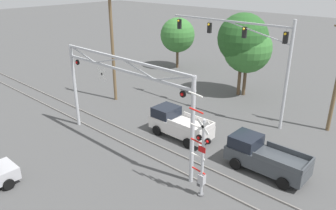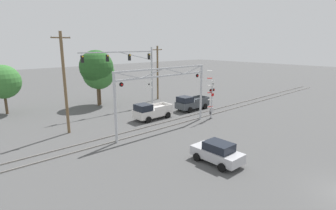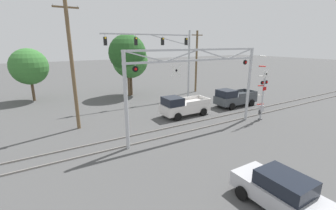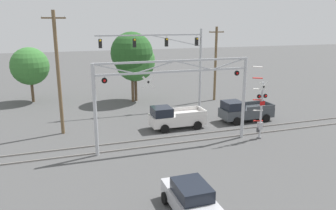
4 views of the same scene
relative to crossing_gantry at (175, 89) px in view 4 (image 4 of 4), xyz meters
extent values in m
cube|color=gray|center=(0.01, 0.28, -4.31)|extent=(80.00, 0.08, 0.10)
cube|color=gray|center=(0.01, 1.72, -4.31)|extent=(80.00, 0.08, 0.10)
cylinder|color=#B7BABF|center=(-5.68, 0.00, -1.16)|extent=(0.24, 0.24, 6.40)
cylinder|color=#B7BABF|center=(5.71, 0.00, -1.16)|extent=(0.24, 0.24, 6.40)
cube|color=#B7BABF|center=(0.01, 0.00, 1.22)|extent=(11.64, 0.14, 0.14)
cube|color=#B7BABF|center=(0.01, 0.00, 1.97)|extent=(11.64, 0.14, 0.14)
cube|color=#B7BABF|center=(-4.26, 0.00, 1.60)|extent=(2.87, 0.08, 0.83)
cube|color=#B7BABF|center=(-1.41, 0.00, 1.60)|extent=(2.87, 0.08, 0.83)
cube|color=#B7BABF|center=(1.44, 0.00, 1.60)|extent=(2.87, 0.08, 0.83)
cube|color=#B7BABF|center=(4.29, 0.00, 1.60)|extent=(2.87, 0.08, 0.83)
cylinder|color=black|center=(-4.96, 0.00, 0.86)|extent=(0.38, 0.10, 0.38)
sphere|color=red|center=(-4.96, -0.07, 0.86)|extent=(0.18, 0.18, 0.18)
cylinder|color=#B7BABF|center=(-4.96, 0.00, 1.10)|extent=(0.04, 0.04, 0.10)
cylinder|color=black|center=(4.99, 0.00, 0.86)|extent=(0.38, 0.10, 0.38)
sphere|color=red|center=(4.99, -0.07, 0.86)|extent=(0.18, 0.18, 0.18)
cylinder|color=#B7BABF|center=(4.99, 0.00, 1.10)|extent=(0.04, 0.04, 0.10)
cube|color=white|center=(-1.98, -0.10, 0.60)|extent=(0.88, 0.03, 0.88)
cube|color=white|center=(-1.98, -0.10, 0.60)|extent=(0.88, 0.03, 0.88)
cylinder|color=black|center=(-1.98, -0.12, 0.60)|extent=(0.04, 0.04, 0.02)
cylinder|color=#B7BABF|center=(6.93, -0.65, -2.09)|extent=(0.16, 0.16, 4.54)
cylinder|color=#59595B|center=(6.93, -0.65, -4.31)|extent=(0.35, 0.35, 0.10)
cube|color=white|center=(6.93, -0.76, -0.17)|extent=(0.78, 0.03, 0.78)
cube|color=white|center=(6.93, -0.76, -0.17)|extent=(0.78, 0.03, 0.78)
cylinder|color=black|center=(6.93, -0.78, -0.17)|extent=(0.04, 0.04, 0.02)
cylinder|color=black|center=(6.65, -0.65, -0.92)|extent=(0.32, 0.09, 0.32)
sphere|color=red|center=(6.65, -0.71, -0.92)|extent=(0.16, 0.16, 0.16)
cylinder|color=black|center=(7.21, -0.65, -0.92)|extent=(0.32, 0.09, 0.32)
sphere|color=red|center=(7.21, -0.71, -0.92)|extent=(0.16, 0.16, 0.16)
cube|color=#B7BABF|center=(6.93, -0.65, -0.92)|extent=(0.64, 0.06, 0.06)
cube|color=red|center=(6.93, -0.75, -1.47)|extent=(0.44, 0.02, 0.32)
cube|color=#B2B2B7|center=(6.93, -0.65, -3.31)|extent=(0.36, 0.28, 0.56)
cylinder|color=red|center=(6.72, -0.65, -2.89)|extent=(0.86, 0.09, 0.17)
cylinder|color=white|center=(6.64, -0.65, -2.04)|extent=(0.86, 0.09, 0.17)
cylinder|color=red|center=(6.56, -0.65, -1.19)|extent=(0.86, 0.09, 0.17)
cylinder|color=white|center=(6.49, -0.65, -0.34)|extent=(0.86, 0.09, 0.17)
cylinder|color=red|center=(6.41, -0.65, 0.51)|extent=(0.86, 0.09, 0.17)
cylinder|color=white|center=(6.34, -0.65, 1.36)|extent=(0.86, 0.09, 0.17)
cube|color=#3F3F42|center=(6.78, -0.65, -3.66)|extent=(0.24, 0.12, 0.36)
cylinder|color=#B7BABF|center=(6.51, 10.13, -0.21)|extent=(0.24, 0.24, 8.30)
cube|color=#B7BABF|center=(1.07, 10.13, 3.33)|extent=(10.89, 0.14, 0.14)
cube|color=#B7BABF|center=(3.79, 10.13, 2.73)|extent=(5.46, 0.08, 1.28)
cylinder|color=#B7BABF|center=(-3.87, 10.13, 3.18)|extent=(0.04, 0.04, 0.30)
cube|color=black|center=(-3.87, 10.13, 2.61)|extent=(0.30, 0.26, 0.84)
sphere|color=yellow|center=(-3.87, 9.96, 2.90)|extent=(0.18, 0.18, 0.18)
cylinder|color=#B7BABF|center=(-0.58, 10.13, 3.18)|extent=(0.04, 0.04, 0.30)
cube|color=black|center=(-0.58, 10.13, 2.61)|extent=(0.30, 0.26, 0.84)
sphere|color=yellow|center=(-0.58, 9.96, 2.90)|extent=(0.18, 0.18, 0.18)
cylinder|color=#B7BABF|center=(2.72, 10.13, 3.18)|extent=(0.04, 0.04, 0.30)
cube|color=black|center=(2.72, 10.13, 2.61)|extent=(0.30, 0.26, 0.84)
sphere|color=yellow|center=(2.72, 9.96, 2.90)|extent=(0.18, 0.18, 0.18)
cylinder|color=#B7BABF|center=(6.01, 10.13, 3.18)|extent=(0.04, 0.04, 0.30)
cube|color=black|center=(6.01, 10.13, 2.61)|extent=(0.30, 0.26, 0.84)
sphere|color=yellow|center=(6.01, 9.96, 2.90)|extent=(0.18, 0.18, 0.18)
cube|color=silver|center=(1.66, 3.88, -3.55)|extent=(4.77, 1.92, 0.87)
cube|color=black|center=(0.22, 3.88, -2.75)|extent=(1.60, 1.76, 0.73)
cube|color=silver|center=(2.56, 2.96, -2.95)|extent=(2.77, 0.08, 0.33)
cube|color=silver|center=(2.56, 4.80, -2.95)|extent=(2.77, 0.08, 0.33)
cube|color=silver|center=(3.99, 3.88, -2.95)|extent=(0.10, 1.84, 0.33)
cylinder|color=black|center=(0.18, 2.91, -3.99)|extent=(0.74, 0.24, 0.74)
cylinder|color=black|center=(0.18, 4.85, -3.99)|extent=(0.74, 0.24, 0.74)
cylinder|color=black|center=(3.14, 2.91, -3.99)|extent=(0.74, 0.24, 0.74)
cylinder|color=black|center=(3.14, 4.85, -3.99)|extent=(0.74, 0.24, 0.74)
cube|color=#3D4247|center=(8.46, 3.83, -3.55)|extent=(4.88, 1.92, 0.87)
cube|color=black|center=(6.99, 3.83, -2.75)|extent=(1.63, 1.76, 0.73)
cube|color=#3D4247|center=(9.38, 2.91, -2.95)|extent=(2.85, 0.08, 0.33)
cube|color=#3D4247|center=(9.38, 4.75, -2.95)|extent=(2.85, 0.08, 0.33)
cube|color=#3D4247|center=(10.85, 3.83, -2.95)|extent=(0.10, 1.84, 0.33)
cylinder|color=black|center=(6.95, 2.86, -3.99)|extent=(0.74, 0.24, 0.74)
cylinder|color=black|center=(6.95, 4.80, -3.99)|extent=(0.74, 0.24, 0.74)
cylinder|color=black|center=(9.97, 2.86, -3.99)|extent=(0.74, 0.24, 0.74)
cylinder|color=black|center=(9.97, 4.80, -3.99)|extent=(0.74, 0.24, 0.74)
cube|color=#B7B7BC|center=(-2.26, -8.60, -3.69)|extent=(1.76, 3.89, 0.72)
cube|color=black|center=(-2.26, -8.75, -3.03)|extent=(1.50, 2.02, 0.60)
cylinder|color=black|center=(-3.16, -7.43, -4.05)|extent=(0.24, 0.63, 0.63)
cylinder|color=black|center=(-1.37, -7.43, -4.05)|extent=(0.24, 0.63, 0.63)
cylinder|color=brown|center=(-7.84, 5.54, 0.58)|extent=(0.28, 0.28, 9.87)
cube|color=brown|center=(-7.84, 5.54, 4.91)|extent=(1.80, 0.12, 0.12)
cylinder|color=silver|center=(-8.66, 5.54, 5.01)|extent=(0.08, 0.08, 0.12)
cylinder|color=silver|center=(-7.02, 5.54, 5.01)|extent=(0.08, 0.08, 0.12)
cylinder|color=brown|center=(9.37, 12.29, -0.14)|extent=(0.28, 0.28, 8.44)
cube|color=brown|center=(9.37, 12.29, 3.48)|extent=(1.80, 0.12, 0.12)
cylinder|color=silver|center=(8.55, 12.29, 3.58)|extent=(0.08, 0.08, 0.12)
cylinder|color=silver|center=(10.19, 12.29, 3.58)|extent=(0.08, 0.08, 0.12)
cylinder|color=brown|center=(0.10, 14.59, -2.41)|extent=(0.32, 0.32, 3.91)
sphere|color=#265623|center=(0.10, 14.59, 1.20)|extent=(4.73, 4.73, 4.73)
cylinder|color=brown|center=(-10.84, 18.04, -3.04)|extent=(0.32, 0.32, 2.65)
sphere|color=#387533|center=(-10.84, 18.04, -0.23)|extent=(4.22, 4.22, 4.22)
cylinder|color=brown|center=(0.53, 14.88, -2.85)|extent=(0.32, 0.32, 3.01)
sphere|color=#387533|center=(0.53, 14.88, 0.25)|extent=(4.56, 4.56, 4.56)
camera|label=1|loc=(15.46, -12.74, 6.93)|focal=35.00mm
camera|label=2|loc=(-17.15, -19.71, 4.33)|focal=28.00mm
camera|label=3|loc=(-10.41, -13.14, 2.42)|focal=24.00mm
camera|label=4|loc=(-7.77, -21.63, 4.70)|focal=35.00mm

